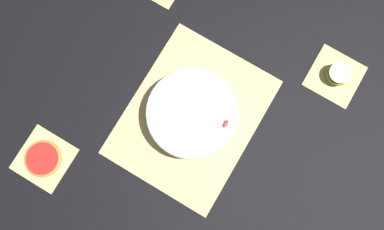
# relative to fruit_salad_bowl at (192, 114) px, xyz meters

# --- Properties ---
(ground_plane) EXTENTS (6.00, 6.00, 0.00)m
(ground_plane) POSITION_rel_fruit_salad_bowl_xyz_m (-0.00, -0.00, -0.05)
(ground_plane) COLOR black
(bamboo_mat_center) EXTENTS (0.43, 0.34, 0.01)m
(bamboo_mat_center) POSITION_rel_fruit_salad_bowl_xyz_m (-0.00, -0.00, -0.04)
(bamboo_mat_center) COLOR #D6B775
(bamboo_mat_center) RESTS_ON ground_plane
(coaster_mat_near_right) EXTENTS (0.14, 0.14, 0.01)m
(coaster_mat_near_right) POSITION_rel_fruit_salad_bowl_xyz_m (0.30, -0.29, -0.04)
(coaster_mat_near_right) COLOR #D6B775
(coaster_mat_near_right) RESTS_ON ground_plane
(coaster_mat_far_left) EXTENTS (0.14, 0.14, 0.01)m
(coaster_mat_far_left) POSITION_rel_fruit_salad_bowl_xyz_m (-0.31, 0.29, -0.04)
(coaster_mat_far_left) COLOR #D6B775
(coaster_mat_far_left) RESTS_ON ground_plane
(fruit_salad_bowl) EXTENTS (0.24, 0.24, 0.08)m
(fruit_salad_bowl) POSITION_rel_fruit_salad_bowl_xyz_m (0.00, 0.00, 0.00)
(fruit_salad_bowl) COLOR silver
(fruit_salad_bowl) RESTS_ON bamboo_mat_center
(apple_half) EXTENTS (0.07, 0.07, 0.04)m
(apple_half) POSITION_rel_fruit_salad_bowl_xyz_m (0.30, -0.29, -0.02)
(apple_half) COLOR #7FAD38
(apple_half) RESTS_ON coaster_mat_near_right
(grapefruit_slice) EXTENTS (0.10, 0.10, 0.01)m
(grapefruit_slice) POSITION_rel_fruit_salad_bowl_xyz_m (-0.31, 0.29, -0.04)
(grapefruit_slice) COLOR #B2231E
(grapefruit_slice) RESTS_ON coaster_mat_far_left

